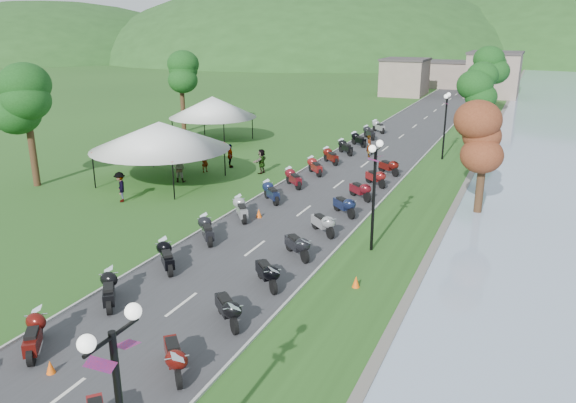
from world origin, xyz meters
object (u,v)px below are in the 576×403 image
at_px(pedestrian_a, 205,172).
at_px(pedestrian_c, 122,202).
at_px(pedestrian_b, 180,182).
at_px(vendor_tent_main, 161,152).

bearing_deg(pedestrian_a, pedestrian_c, -164.86).
height_order(pedestrian_a, pedestrian_b, pedestrian_b).
height_order(vendor_tent_main, pedestrian_c, vendor_tent_main).
relative_size(pedestrian_b, pedestrian_c, 0.98).
xyz_separation_m(vendor_tent_main, pedestrian_c, (0.41, -4.65, -2.00)).
bearing_deg(pedestrian_c, vendor_tent_main, 142.98).
height_order(pedestrian_a, pedestrian_c, pedestrian_c).
bearing_deg(pedestrian_b, pedestrian_a, -107.07).
bearing_deg(vendor_tent_main, pedestrian_a, 69.94).
bearing_deg(pedestrian_b, vendor_tent_main, 10.06).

